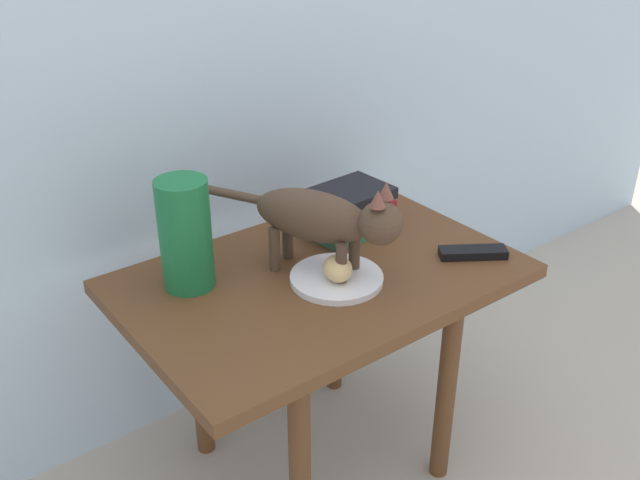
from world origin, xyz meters
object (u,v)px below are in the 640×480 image
at_px(bread_roll, 336,269).
at_px(cat, 325,218).
at_px(green_vase, 185,234).
at_px(plate, 337,278).
at_px(tv_remote, 473,253).
at_px(side_table, 320,302).
at_px(book_stack, 347,211).

bearing_deg(bread_roll, cat, 78.54).
relative_size(cat, green_vase, 1.85).
distance_m(plate, cat, 0.13).
distance_m(plate, tv_remote, 0.33).
relative_size(side_table, tv_remote, 5.59).
bearing_deg(plate, tv_remote, -18.15).
relative_size(book_stack, tv_remote, 1.48).
distance_m(bread_roll, green_vase, 0.31).
distance_m(bread_roll, book_stack, 0.26).
relative_size(plate, green_vase, 0.84).
distance_m(cat, green_vase, 0.29).
relative_size(cat, book_stack, 1.97).
height_order(side_table, bread_roll, bread_roll).
height_order(bread_roll, cat, cat).
bearing_deg(side_table, bread_roll, -94.20).
height_order(plate, green_vase, green_vase).
height_order(cat, tv_remote, cat).
relative_size(side_table, cat, 1.92).
distance_m(cat, tv_remote, 0.36).
bearing_deg(book_stack, plate, -134.08).
relative_size(bread_roll, cat, 0.18).
relative_size(side_table, green_vase, 3.56).
relative_size(green_vase, tv_remote, 1.57).
bearing_deg(tv_remote, book_stack, 150.27).
relative_size(bread_roll, green_vase, 0.34).
height_order(bread_roll, tv_remote, bread_roll).
bearing_deg(tv_remote, bread_roll, -161.84).
bearing_deg(side_table, tv_remote, -25.28).
xyz_separation_m(plate, green_vase, (-0.25, 0.17, 0.11)).
bearing_deg(side_table, book_stack, 35.70).
xyz_separation_m(book_stack, green_vase, (-0.42, -0.00, 0.07)).
bearing_deg(book_stack, tv_remote, -63.37).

